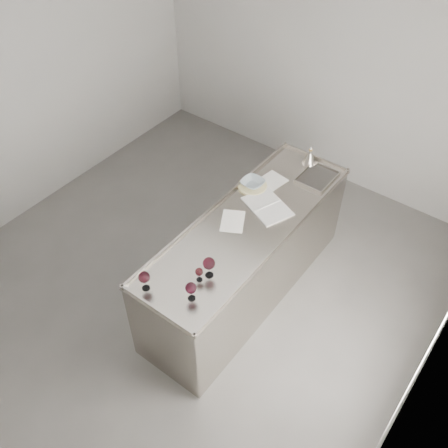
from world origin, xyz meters
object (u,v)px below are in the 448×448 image
Objects in this scene: notebook at (267,206)px; wine_glass_left at (144,278)px; ceramic_bowl at (253,183)px; counter at (247,258)px; wine_glass_small at (199,272)px; wine_glass_middle at (191,288)px; wine_funnel at (310,158)px; wine_glass_right at (209,264)px.

wine_glass_left is at bearing -77.21° from notebook.
wine_glass_left reaches higher than ceramic_bowl.
wine_glass_small is (0.06, -0.76, 0.56)m from counter.
wine_glass_small is at bearing 110.98° from wine_glass_middle.
wine_glass_middle is 1.23m from notebook.
wine_glass_middle is at bearing 21.79° from wine_glass_left.
wine_glass_left is 0.85× the size of wine_funnel.
wine_glass_small is (-0.03, -0.08, -0.05)m from wine_glass_right.
ceramic_bowl reaches higher than notebook.
wine_glass_left reaches higher than wine_glass_middle.
ceramic_bowl is 0.69m from wine_funnel.
wine_glass_right is (0.10, -0.68, 0.61)m from counter.
wine_glass_left is at bearing -88.63° from ceramic_bowl.
wine_glass_middle reaches higher than ceramic_bowl.
wine_glass_small is (-0.07, 0.18, -0.03)m from wine_glass_middle.
wine_funnel reaches higher than wine_glass_middle.
wine_glass_left is 1.39m from notebook.
notebook is at bearing 92.56° from wine_glass_small.
wine_glass_right is 0.37× the size of notebook.
wine_glass_right is 0.91× the size of wine_funnel.
notebook is at bearing -88.11° from wine_funnel.
wine_glass_right is 1.76m from wine_funnel.
wine_funnel is (0.21, 2.16, -0.06)m from wine_glass_left.
wine_glass_right is at bearing -86.53° from wine_funnel.
notebook is at bearing 80.25° from wine_glass_left.
wine_glass_left is 1.04× the size of wine_glass_middle.
wine_glass_left is (-0.22, -1.08, 0.60)m from counter.
wine_glass_right reaches higher than wine_glass_middle.
counter is 11.30× the size of ceramic_bowl.
counter is at bearing 94.71° from wine_glass_small.
wine_glass_small is at bearing -64.90° from notebook.
counter is 1.25m from wine_glass_left.
counter is at bearing 97.95° from wine_glass_middle.
counter is at bearing -59.46° from ceramic_bowl.
wine_glass_middle is (0.35, 0.14, -0.00)m from wine_glass_left.
wine_glass_small is 1.05m from notebook.
wine_glass_left is 0.34× the size of notebook.
wine_glass_left is 0.43m from wine_glass_small.
wine_glass_middle is 1.43m from ceramic_bowl.
wine_funnel reaches higher than wine_glass_right.
wine_funnel is (-0.07, 1.84, -0.03)m from wine_glass_small.
notebook is (-0.05, 1.04, -0.08)m from wine_glass_small.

